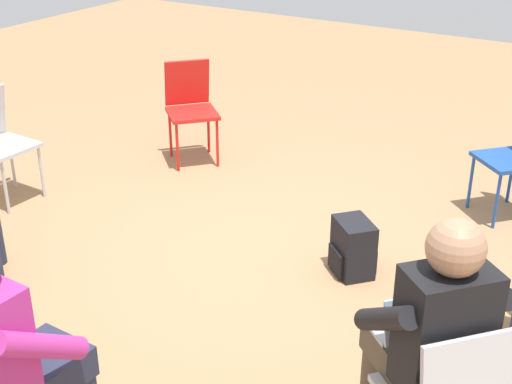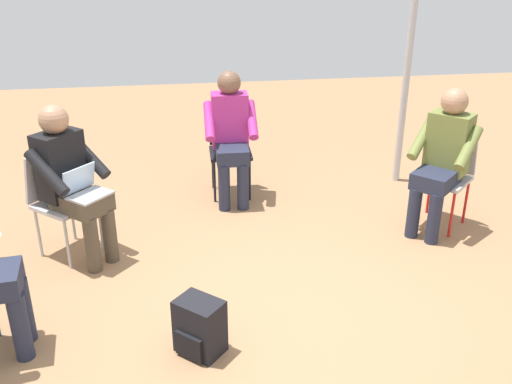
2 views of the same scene
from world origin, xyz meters
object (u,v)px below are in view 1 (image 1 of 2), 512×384
chair_northeast (190,104)px  backpack_near_laptop_user (353,250)px  person_with_laptop (430,332)px  person_in_magenta (7,351)px

chair_northeast → backpack_near_laptop_user: (-1.01, -1.98, -0.34)m
chair_northeast → person_with_laptop: (-2.31, -2.86, 0.20)m
chair_northeast → backpack_near_laptop_user: bearing=105.5°
chair_northeast → person_in_magenta: person_in_magenta is taller
chair_northeast → person_with_laptop: size_ratio=0.69×
backpack_near_laptop_user → person_in_magenta: bearing=168.8°
person_with_laptop → backpack_near_laptop_user: bearing=75.8°
chair_northeast → backpack_near_laptop_user: chair_northeast is taller
person_with_laptop → person_in_magenta: size_ratio=1.00×
chair_northeast → person_with_laptop: 3.68m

